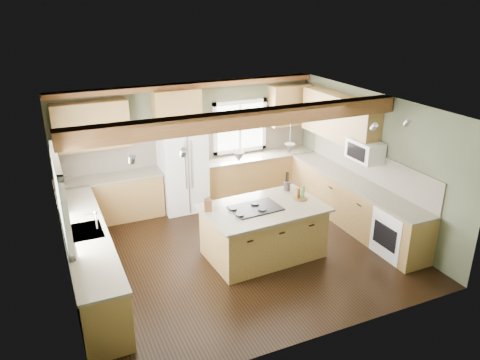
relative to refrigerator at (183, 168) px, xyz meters
name	(u,v)px	position (x,y,z in m)	size (l,w,h in m)	color
floor	(237,251)	(0.30, -2.12, -0.90)	(5.60, 5.60, 0.00)	black
ceiling	(237,107)	(0.30, -2.12, 1.70)	(5.60, 5.60, 0.00)	silver
wall_back	(190,143)	(0.30, 0.38, 0.40)	(5.60, 5.60, 0.00)	#414733
wall_left	(61,213)	(-2.50, -2.12, 0.40)	(5.00, 5.00, 0.00)	#414733
wall_right	(371,161)	(3.10, -2.12, 0.40)	(5.00, 5.00, 0.00)	#414733
ceiling_beam	(245,119)	(0.30, -2.41, 1.57)	(5.55, 0.26, 0.26)	#563118
soffit_trim	(189,86)	(0.30, 0.28, 1.64)	(5.55, 0.20, 0.10)	#563118
backsplash_back	(190,147)	(0.30, 0.36, 0.31)	(5.58, 0.03, 0.58)	brown
backsplash_right	(369,165)	(3.08, -2.07, 0.31)	(0.03, 3.70, 0.58)	brown
base_cab_back_left	(111,199)	(-1.49, 0.08, -0.46)	(2.02, 0.60, 0.88)	brown
counter_back_left	(109,178)	(-1.49, 0.08, 0.00)	(2.06, 0.64, 0.04)	brown
base_cab_back_right	(258,175)	(1.79, 0.08, -0.46)	(2.62, 0.60, 0.88)	brown
counter_back_right	(259,156)	(1.79, 0.08, 0.00)	(2.66, 0.64, 0.04)	brown
base_cab_left	(89,258)	(-2.20, -2.07, -0.46)	(0.60, 3.70, 0.88)	brown
counter_left	(85,232)	(-2.20, -2.07, 0.00)	(0.64, 3.74, 0.04)	brown
base_cab_right	(353,204)	(2.80, -2.07, -0.46)	(0.60, 3.70, 0.88)	brown
counter_right	(355,182)	(2.80, -2.07, 0.00)	(0.64, 3.74, 0.04)	brown
upper_cab_back_left	(91,125)	(-1.69, 0.21, 1.05)	(1.40, 0.35, 0.90)	brown
upper_cab_over_fridge	(177,107)	(0.00, 0.21, 1.25)	(0.96, 0.35, 0.70)	brown
upper_cab_right	(339,118)	(2.92, -1.22, 1.05)	(0.35, 2.20, 0.90)	brown
upper_cab_back_corner	(289,105)	(2.60, 0.21, 1.05)	(0.90, 0.35, 0.90)	brown
window_left	(60,196)	(-2.48, -2.07, 0.65)	(0.04, 1.60, 1.05)	white
window_back	(239,126)	(1.45, 0.36, 0.65)	(1.10, 0.04, 1.00)	white
sink	(85,232)	(-2.20, -2.07, 0.01)	(0.50, 0.65, 0.03)	#262628
faucet	(96,221)	(-2.02, -2.07, 0.15)	(0.02, 0.02, 0.28)	#B2B2B7
dishwasher	(103,306)	(-2.19, -3.37, -0.47)	(0.60, 0.60, 0.84)	white
oven	(399,233)	(2.79, -3.37, -0.47)	(0.60, 0.72, 0.84)	white
microwave	(365,151)	(2.88, -2.17, 0.65)	(0.40, 0.70, 0.38)	white
pendant_left	(239,157)	(0.19, -2.44, 0.98)	(0.18, 0.18, 0.16)	#B2B2B7
pendant_right	(290,149)	(1.14, -2.38, 0.98)	(0.18, 0.18, 0.16)	#B2B2B7
refrigerator	(183,168)	(0.00, 0.00, 0.00)	(0.90, 0.74, 1.80)	white
island	(263,232)	(0.66, -2.41, -0.46)	(1.89, 1.16, 0.88)	brown
island_top	(264,208)	(0.66, -2.41, 0.00)	(2.02, 1.28, 0.04)	brown
cooktop	(256,208)	(0.51, -2.42, 0.03)	(0.82, 0.55, 0.02)	black
knife_block	(208,205)	(-0.25, -2.17, 0.12)	(0.12, 0.09, 0.20)	brown
utensil_crock	(287,186)	(1.38, -1.93, 0.10)	(0.12, 0.12, 0.16)	#473F38
bottle_tray	(301,193)	(1.40, -2.37, 0.13)	(0.25, 0.25, 0.23)	brown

